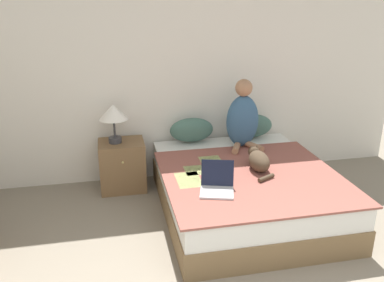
{
  "coord_description": "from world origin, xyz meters",
  "views": [
    {
      "loc": [
        -0.83,
        -1.06,
        2.12
      ],
      "look_at": [
        -0.09,
        2.42,
        0.84
      ],
      "focal_mm": 38.0,
      "sensor_mm": 36.0,
      "label": 1
    }
  ],
  "objects_px": {
    "pillow_near": "(192,130)",
    "person_sitting": "(243,118)",
    "cat_tabby": "(259,160)",
    "laptop_open": "(217,185)",
    "pillow_far": "(251,126)",
    "nightstand": "(122,165)",
    "table_lamp": "(113,114)",
    "bed": "(244,190)"
  },
  "relations": [
    {
      "from": "pillow_far",
      "to": "cat_tabby",
      "type": "bearing_deg",
      "value": -105.5
    },
    {
      "from": "bed",
      "to": "laptop_open",
      "type": "distance_m",
      "value": 0.67
    },
    {
      "from": "cat_tabby",
      "to": "laptop_open",
      "type": "xyz_separation_m",
      "value": [
        -0.52,
        -0.37,
        -0.04
      ]
    },
    {
      "from": "bed",
      "to": "person_sitting",
      "type": "distance_m",
      "value": 0.85
    },
    {
      "from": "bed",
      "to": "pillow_near",
      "type": "distance_m",
      "value": 1.02
    },
    {
      "from": "bed",
      "to": "cat_tabby",
      "type": "relative_size",
      "value": 3.7
    },
    {
      "from": "person_sitting",
      "to": "cat_tabby",
      "type": "distance_m",
      "value": 0.7
    },
    {
      "from": "bed",
      "to": "laptop_open",
      "type": "relative_size",
      "value": 5.55
    },
    {
      "from": "person_sitting",
      "to": "table_lamp",
      "type": "height_order",
      "value": "person_sitting"
    },
    {
      "from": "pillow_far",
      "to": "nightstand",
      "type": "distance_m",
      "value": 1.6
    },
    {
      "from": "pillow_near",
      "to": "pillow_far",
      "type": "distance_m",
      "value": 0.74
    },
    {
      "from": "table_lamp",
      "to": "cat_tabby",
      "type": "bearing_deg",
      "value": -31.87
    },
    {
      "from": "bed",
      "to": "pillow_near",
      "type": "xyz_separation_m",
      "value": [
        -0.37,
        0.87,
        0.39
      ]
    },
    {
      "from": "person_sitting",
      "to": "cat_tabby",
      "type": "relative_size",
      "value": 1.43
    },
    {
      "from": "nightstand",
      "to": "laptop_open",
      "type": "bearing_deg",
      "value": -57.44
    },
    {
      "from": "person_sitting",
      "to": "table_lamp",
      "type": "distance_m",
      "value": 1.43
    },
    {
      "from": "laptop_open",
      "to": "nightstand",
      "type": "height_order",
      "value": "laptop_open"
    },
    {
      "from": "pillow_far",
      "to": "cat_tabby",
      "type": "height_order",
      "value": "pillow_far"
    },
    {
      "from": "laptop_open",
      "to": "table_lamp",
      "type": "bearing_deg",
      "value": 141.22
    },
    {
      "from": "pillow_near",
      "to": "nightstand",
      "type": "height_order",
      "value": "pillow_near"
    },
    {
      "from": "bed",
      "to": "table_lamp",
      "type": "distance_m",
      "value": 1.62
    },
    {
      "from": "pillow_far",
      "to": "bed",
      "type": "bearing_deg",
      "value": -113.11
    },
    {
      "from": "pillow_near",
      "to": "pillow_far",
      "type": "xyz_separation_m",
      "value": [
        0.74,
        0.0,
        0.0
      ]
    },
    {
      "from": "person_sitting",
      "to": "nightstand",
      "type": "xyz_separation_m",
      "value": [
        -1.35,
        0.19,
        -0.53
      ]
    },
    {
      "from": "pillow_near",
      "to": "cat_tabby",
      "type": "relative_size",
      "value": 0.95
    },
    {
      "from": "bed",
      "to": "laptop_open",
      "type": "xyz_separation_m",
      "value": [
        -0.41,
        -0.43,
        0.3
      ]
    },
    {
      "from": "person_sitting",
      "to": "cat_tabby",
      "type": "height_order",
      "value": "person_sitting"
    },
    {
      "from": "bed",
      "to": "table_lamp",
      "type": "xyz_separation_m",
      "value": [
        -1.25,
        0.79,
        0.66
      ]
    },
    {
      "from": "nightstand",
      "to": "person_sitting",
      "type": "bearing_deg",
      "value": -8.1
    },
    {
      "from": "person_sitting",
      "to": "cat_tabby",
      "type": "xyz_separation_m",
      "value": [
        -0.05,
        -0.66,
        -0.24
      ]
    },
    {
      "from": "nightstand",
      "to": "table_lamp",
      "type": "distance_m",
      "value": 0.62
    },
    {
      "from": "pillow_far",
      "to": "laptop_open",
      "type": "height_order",
      "value": "pillow_far"
    },
    {
      "from": "pillow_near",
      "to": "cat_tabby",
      "type": "xyz_separation_m",
      "value": [
        0.48,
        -0.93,
        -0.05
      ]
    },
    {
      "from": "bed",
      "to": "laptop_open",
      "type": "bearing_deg",
      "value": -133.6
    },
    {
      "from": "bed",
      "to": "table_lamp",
      "type": "bearing_deg",
      "value": 147.88
    },
    {
      "from": "nightstand",
      "to": "table_lamp",
      "type": "bearing_deg",
      "value": -177.29
    },
    {
      "from": "bed",
      "to": "nightstand",
      "type": "distance_m",
      "value": 1.43
    },
    {
      "from": "pillow_near",
      "to": "cat_tabby",
      "type": "distance_m",
      "value": 1.05
    },
    {
      "from": "pillow_near",
      "to": "person_sitting",
      "type": "relative_size",
      "value": 0.66
    },
    {
      "from": "person_sitting",
      "to": "pillow_far",
      "type": "bearing_deg",
      "value": 51.99
    },
    {
      "from": "cat_tabby",
      "to": "bed",
      "type": "bearing_deg",
      "value": 64.2
    },
    {
      "from": "pillow_far",
      "to": "laptop_open",
      "type": "distance_m",
      "value": 1.52
    }
  ]
}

